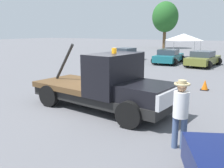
# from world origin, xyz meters

# --- Properties ---
(ground_plane) EXTENTS (160.00, 160.00, 0.00)m
(ground_plane) POSITION_xyz_m (0.00, 0.00, 0.00)
(ground_plane) COLOR slate
(tow_truck) EXTENTS (6.12, 2.86, 2.51)m
(tow_truck) POSITION_xyz_m (0.36, -0.04, 0.95)
(tow_truck) COLOR black
(tow_truck) RESTS_ON ground
(person_near_truck) EXTENTS (0.40, 0.40, 1.82)m
(person_near_truck) POSITION_xyz_m (3.62, -1.85, 1.07)
(person_near_truck) COLOR #475B84
(person_near_truck) RESTS_ON ground
(parked_car_charcoal) EXTENTS (2.67, 4.67, 1.34)m
(parked_car_charcoal) POSITION_xyz_m (-6.69, 15.08, 0.65)
(parked_car_charcoal) COLOR #2D2D33
(parked_car_charcoal) RESTS_ON ground
(parked_car_teal) EXTENTS (2.62, 4.69, 1.34)m
(parked_car_teal) POSITION_xyz_m (-2.22, 15.28, 0.65)
(parked_car_teal) COLOR #196670
(parked_car_teal) RESTS_ON ground
(parked_car_olive) EXTENTS (2.76, 4.76, 1.34)m
(parked_car_olive) POSITION_xyz_m (1.01, 14.86, 0.65)
(parked_car_olive) COLOR olive
(parked_car_olive) RESTS_ON ground
(canopy_tent_white) EXTENTS (3.25, 3.25, 2.75)m
(canopy_tent_white) POSITION_xyz_m (-2.39, 20.96, 2.36)
(canopy_tent_white) COLOR #9E9EA3
(canopy_tent_white) RESTS_ON ground
(tree_left) EXTENTS (4.54, 4.54, 8.11)m
(tree_left) POSITION_xyz_m (-9.69, 35.68, 5.44)
(tree_left) COLOR brown
(tree_left) RESTS_ON ground
(traffic_cone) EXTENTS (0.40, 0.40, 0.55)m
(traffic_cone) POSITION_xyz_m (2.93, 5.39, 0.25)
(traffic_cone) COLOR black
(traffic_cone) RESTS_ON ground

